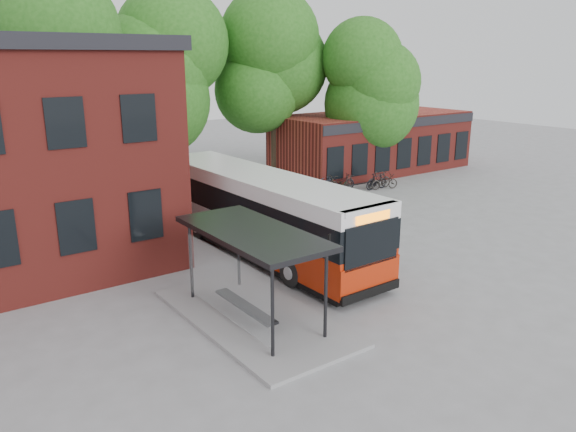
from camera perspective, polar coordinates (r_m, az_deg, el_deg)
ground at (r=20.86m, az=5.54°, el=-6.14°), size 100.00×100.00×0.00m
shop_row at (r=40.24m, az=8.56°, el=7.44°), size 14.00×6.20×4.00m
bus_shelter at (r=17.05m, az=-3.57°, el=-6.00°), size 3.60×7.00×2.90m
bike_rail at (r=33.85m, az=6.20°, el=2.81°), size 5.20×0.10×0.38m
tree_0 at (r=31.27m, az=-23.46°, el=10.40°), size 7.92×7.92×11.00m
tree_1 at (r=34.45m, az=-12.23°, el=11.22°), size 7.92×7.92×10.40m
tree_2 at (r=36.97m, az=-1.43°, el=12.33°), size 7.92×7.92×11.00m
tree_3 at (r=37.13m, az=8.66°, el=10.84°), size 7.04×7.04×9.28m
city_bus at (r=22.87m, az=-2.83°, el=0.23°), size 2.94×12.89×3.27m
bicycle_0 at (r=32.23m, az=5.15°, el=2.60°), size 1.70×1.06×0.84m
bicycle_1 at (r=32.73m, az=3.84°, el=3.03°), size 1.84×0.84×1.07m
bicycle_2 at (r=33.10m, az=4.12°, el=3.13°), size 2.03×1.23×1.01m
bicycle_3 at (r=34.16m, az=6.17°, el=3.39°), size 1.56×1.00×0.91m
bicycle_4 at (r=34.16m, az=5.26°, el=3.47°), size 1.96×1.29×0.97m
bicycle_5 at (r=34.52m, az=8.96°, el=3.50°), size 1.69×0.50×1.01m
bicycle_6 at (r=34.66m, az=9.77°, el=3.46°), size 1.89×1.05×0.94m
bicycle_7 at (r=34.87m, az=9.23°, el=3.65°), size 1.79×0.67×1.05m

